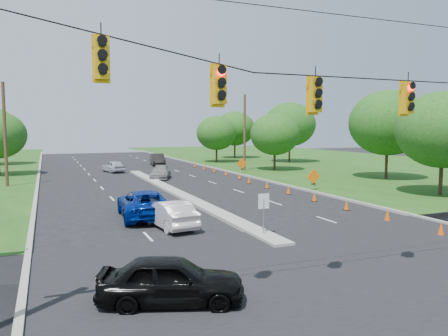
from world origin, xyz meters
name	(u,v)px	position (x,y,z in m)	size (l,w,h in m)	color
ground	(345,278)	(0.00, 0.00, 0.00)	(160.00, 160.00, 0.00)	black
cross_street	(345,278)	(0.00, 0.00, 0.00)	(160.00, 14.00, 0.02)	black
curb_left	(37,185)	(-10.10, 30.00, 0.00)	(0.25, 110.00, 0.16)	gray
curb_right	(244,176)	(10.10, 30.00, 0.00)	(0.25, 110.00, 0.16)	gray
median	(175,193)	(0.00, 21.00, 0.00)	(1.00, 34.00, 0.18)	gray
median_sign	(264,206)	(0.00, 6.00, 1.46)	(0.55, 0.06, 2.05)	gray
signal_span	(368,132)	(-0.05, -1.00, 4.97)	(25.60, 0.32, 9.00)	#422D1C
utility_pole_far_left	(5,135)	(-12.50, 30.00, 4.50)	(0.28, 0.28, 9.00)	#422D1C
utility_pole_far_right	(245,133)	(12.50, 35.00, 4.50)	(0.28, 0.28, 9.00)	#422D1C
cone_0	(441,229)	(7.86, 3.00, 0.35)	(0.32, 0.32, 0.70)	#DA4F09
cone_1	(387,215)	(7.86, 6.50, 0.35)	(0.32, 0.32, 0.70)	#DA4F09
cone_2	(347,205)	(7.86, 10.00, 0.35)	(0.32, 0.32, 0.70)	#DA4F09
cone_3	(314,196)	(7.86, 13.50, 0.35)	(0.32, 0.32, 0.70)	#DA4F09
cone_4	(288,190)	(7.86, 17.00, 0.35)	(0.32, 0.32, 0.70)	#DA4F09
cone_5	(267,184)	(7.86, 20.50, 0.35)	(0.32, 0.32, 0.70)	#DA4F09
cone_6	(249,180)	(7.86, 24.00, 0.35)	(0.32, 0.32, 0.70)	#DA4F09
cone_7	(239,176)	(8.46, 27.50, 0.35)	(0.32, 0.32, 0.70)	#DA4F09
cone_8	(226,172)	(8.46, 31.00, 0.35)	(0.32, 0.32, 0.70)	#DA4F09
cone_9	(214,169)	(8.46, 34.50, 0.35)	(0.32, 0.32, 0.70)	#DA4F09
cone_10	(204,167)	(8.46, 38.00, 0.35)	(0.32, 0.32, 0.70)	#DA4F09
cone_11	(195,165)	(8.46, 41.50, 0.35)	(0.32, 0.32, 0.70)	#DA4F09
work_sign_1	(314,177)	(10.80, 18.00, 1.09)	(1.27, 0.58, 1.37)	black
work_sign_2	(242,164)	(10.80, 32.00, 1.09)	(1.27, 0.58, 1.37)	black
tree_7	(443,130)	(18.00, 12.00, 4.96)	(6.72, 6.72, 7.84)	black
tree_8	(388,123)	(22.00, 22.00, 5.58)	(7.56, 7.56, 8.82)	black
tree_9	(275,134)	(16.00, 34.00, 4.34)	(5.88, 5.88, 6.86)	black
tree_10	(290,125)	(24.00, 44.00, 5.58)	(7.56, 7.56, 8.82)	black
tree_11	(235,129)	(20.00, 55.00, 4.96)	(6.72, 6.72, 7.84)	black
tree_12	(217,133)	(14.00, 48.00, 4.34)	(5.88, 5.88, 6.86)	black
black_sedan	(171,280)	(-6.08, 0.05, 0.72)	(1.69, 4.21, 1.43)	black
white_sedan	(170,214)	(-3.53, 9.58, 0.70)	(1.49, 4.26, 1.40)	silver
blue_pickup	(144,204)	(-4.23, 12.50, 0.80)	(2.66, 5.77, 1.60)	navy
silver_car_far	(160,173)	(1.27, 30.83, 0.63)	(1.77, 4.35, 1.26)	gray
silver_car_oncoming	(113,166)	(-2.18, 39.25, 0.68)	(1.60, 3.99, 1.36)	#B1B2C5
dark_car_receding	(157,159)	(4.76, 46.54, 0.80)	(1.69, 4.83, 1.59)	black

